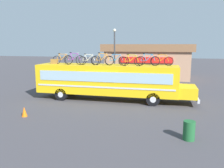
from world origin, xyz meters
The scene contains 15 objects.
ground_plane centered at (0.00, 0.00, 0.00)m, with size 120.00×120.00×0.00m, color #423F44.
bus centered at (0.23, 0.00, 1.63)m, with size 12.43×2.48×2.79m.
luggage_bag_1 centered at (-4.44, 0.01, 2.99)m, with size 0.53×0.33×0.39m, color olive.
rooftop_bicycle_1 centered at (-3.70, 0.02, 3.17)m, with size 1.75×0.44×0.89m.
rooftop_bicycle_2 centered at (-2.53, -0.38, 3.20)m, with size 1.76×0.44×0.98m.
rooftop_bicycle_3 centered at (-1.40, -0.18, 3.16)m, with size 1.69×0.44×0.88m.
rooftop_bicycle_4 centered at (-0.23, -0.26, 3.20)m, with size 1.78×0.44×0.98m.
rooftop_bicycle_5 centered at (0.81, -0.13, 3.17)m, with size 1.73×0.44×0.91m.
rooftop_bicycle_6 centered at (2.04, -0.36, 3.17)m, with size 1.72×0.44×0.90m.
rooftop_bicycle_7 centered at (3.20, 0.16, 3.18)m, with size 1.79×0.44×0.94m.
rooftop_bicycle_8 centered at (4.24, 0.32, 3.17)m, with size 1.66×0.44×0.91m.
roadside_building centered at (2.13, 14.02, 2.27)m, with size 11.38×7.11×4.42m.
trash_bin centered at (5.72, -6.71, 0.45)m, with size 0.54×0.54×0.90m, color #1E592D.
traffic_cone centered at (-3.80, -5.38, 0.31)m, with size 0.33×0.33×0.61m, color orange.
street_lamp centered at (-0.37, 4.56, 3.34)m, with size 0.29×0.29×5.86m.
Camera 1 is at (4.57, -17.30, 4.37)m, focal length 36.68 mm.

